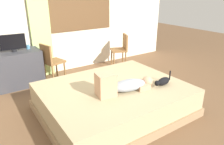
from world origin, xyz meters
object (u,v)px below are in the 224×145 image
at_px(desk, 19,69).
at_px(tv_monitor, 13,43).
at_px(chair_by_desk, 51,60).
at_px(chair_spare, 121,48).
at_px(bed, 114,99).
at_px(person_lying, 123,85).
at_px(cup, 28,47).
at_px(cat, 163,81).

bearing_deg(desk, tv_monitor, 180.00).
distance_m(chair_by_desk, chair_spare, 1.84).
bearing_deg(bed, person_lying, -87.29).
relative_size(desk, tv_monitor, 1.87).
xyz_separation_m(person_lying, tv_monitor, (-1.08, 2.21, 0.34)).
height_order(bed, chair_by_desk, chair_by_desk).
distance_m(person_lying, desk, 2.46).
height_order(desk, cup, cup).
bearing_deg(tv_monitor, cup, 10.79).
height_order(bed, cup, cup).
bearing_deg(cat, person_lying, 165.27).
height_order(desk, chair_by_desk, chair_by_desk).
relative_size(desk, chair_by_desk, 1.05).
bearing_deg(cat, chair_by_desk, 117.36).
height_order(bed, person_lying, person_lying).
relative_size(desk, chair_spare, 1.05).
distance_m(bed, desk, 2.24).
xyz_separation_m(cat, tv_monitor, (-1.75, 2.38, 0.39)).
bearing_deg(chair_spare, desk, 173.92).
bearing_deg(chair_by_desk, desk, 158.15).
xyz_separation_m(tv_monitor, cup, (0.28, 0.05, -0.14)).
relative_size(person_lying, chair_spare, 1.10).
distance_m(cat, chair_spare, 2.25).
distance_m(cup, chair_by_desk, 0.54).
xyz_separation_m(bed, chair_spare, (1.40, 1.72, 0.28)).
height_order(tv_monitor, chair_by_desk, tv_monitor).
bearing_deg(bed, chair_by_desk, 103.99).
xyz_separation_m(cat, desk, (-1.72, 2.38, -0.16)).
bearing_deg(bed, cat, -30.90).
distance_m(person_lying, cat, 0.69).
relative_size(person_lying, desk, 1.05).
bearing_deg(chair_spare, cat, -108.95).
xyz_separation_m(bed, tv_monitor, (-1.07, 1.98, 0.69)).
bearing_deg(cup, desk, -168.04).
xyz_separation_m(person_lying, cup, (-0.80, 2.26, 0.21)).
bearing_deg(cup, tv_monitor, -169.21).
distance_m(cup, chair_spare, 2.23).
relative_size(person_lying, tv_monitor, 1.96).
distance_m(desk, chair_spare, 2.46).
height_order(tv_monitor, cup, tv_monitor).
relative_size(bed, desk, 2.51).
xyz_separation_m(bed, cup, (-0.79, 2.03, 0.55)).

